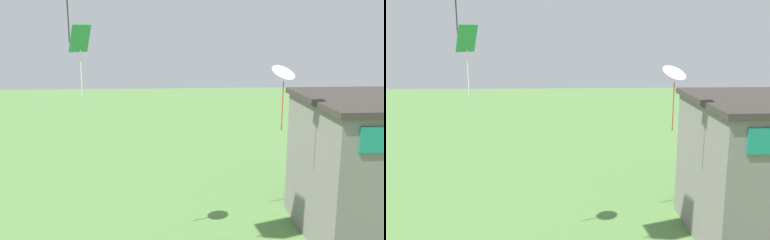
{
  "view_description": "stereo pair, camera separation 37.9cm",
  "coord_description": "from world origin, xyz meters",
  "views": [
    {
      "loc": [
        -0.91,
        -3.99,
        8.62
      ],
      "look_at": [
        0.0,
        9.77,
        5.71
      ],
      "focal_mm": 40.0,
      "sensor_mm": 36.0,
      "label": 1
    },
    {
      "loc": [
        -0.53,
        -4.01,
        8.62
      ],
      "look_at": [
        0.0,
        9.77,
        5.71
      ],
      "focal_mm": 40.0,
      "sensor_mm": 36.0,
      "label": 2
    }
  ],
  "objects": [
    {
      "name": "kite_green_diamond",
      "position": [
        -3.55,
        9.97,
        8.09
      ],
      "size": [
        0.74,
        0.7,
        2.31
      ],
      "color": "green"
    },
    {
      "name": "kite_white_delta",
      "position": [
        5.24,
        17.57,
        6.46
      ],
      "size": [
        1.68,
        1.63,
        3.45
      ],
      "color": "white"
    }
  ]
}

